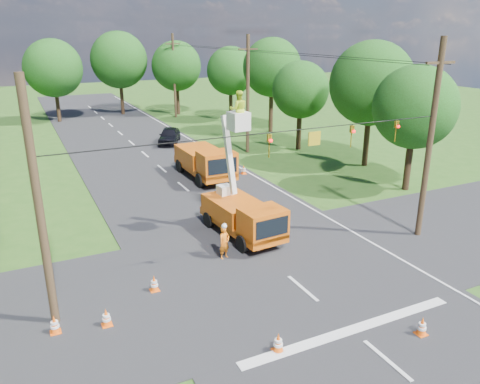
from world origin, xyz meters
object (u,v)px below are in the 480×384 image
ground_worker (224,243)px  distant_car (169,136)px  traffic_cone_2 (256,222)px  tree_far_a (53,68)px  traffic_cone_6 (55,325)px  pole_left (39,209)px  pole_right_near (430,140)px  tree_far_c (176,66)px  traffic_cone_4 (154,283)px  tree_right_c (301,90)px  tree_right_e (231,71)px  tree_far_b (119,60)px  pole_right_far (174,75)px  tree_right_a (415,107)px  pole_right_mid (248,94)px  tree_right_d (272,67)px  traffic_cone_7 (244,170)px  second_truck (205,161)px  bucket_truck (243,207)px  traffic_cone_5 (106,317)px  traffic_cone_1 (422,326)px  traffic_cone_0 (278,343)px  tree_right_b (372,84)px

ground_worker → distant_car: size_ratio=0.37×
traffic_cone_2 → tree_far_a: (-6.24, 38.44, 5.83)m
traffic_cone_6 → pole_left: pole_left is taller
pole_left → distant_car: bearing=64.1°
pole_right_near → tree_far_c: pole_right_near is taller
traffic_cone_4 → tree_right_c: tree_right_c is taller
tree_right_e → tree_far_b: (-10.80, 10.00, 1.00)m
tree_far_a → tree_far_b: bearing=14.0°
tree_far_b → tree_far_a: bearing=-166.0°
pole_right_far → tree_right_e: (5.30, -5.00, 0.70)m
pole_left → tree_right_a: bearing=14.6°
traffic_cone_2 → pole_right_near: bearing=-32.1°
pole_right_mid → tree_right_c: size_ratio=1.28×
pole_left → tree_right_a: pole_left is taller
pole_right_far → tree_right_c: 21.52m
pole_right_near → tree_far_b: (-5.50, 45.00, 1.70)m
tree_right_d → traffic_cone_2: bearing=-121.1°
ground_worker → tree_right_d: bearing=35.5°
tree_right_c → traffic_cone_2: bearing=-129.6°
traffic_cone_7 → pole_right_near: 15.12m
second_truck → pole_right_near: (6.32, -14.22, 3.82)m
bucket_truck → traffic_cone_7: size_ratio=10.55×
traffic_cone_4 → traffic_cone_5: size_ratio=1.00×
traffic_cone_1 → tree_right_e: tree_right_e is taller
traffic_cone_6 → pole_right_far: pole_right_far is taller
pole_right_near → distant_car: bearing=101.2°
traffic_cone_5 → tree_far_c: 46.77m
bucket_truck → pole_left: bearing=-162.3°
distant_car → tree_far_c: tree_far_c is taller
traffic_cone_6 → tree_right_d: (24.37, 27.70, 6.32)m
ground_worker → traffic_cone_1: bearing=-86.5°
traffic_cone_0 → tree_far_b: 50.80m
bucket_truck → pole_right_near: bearing=-29.6°
traffic_cone_7 → ground_worker: bearing=-120.0°
tree_right_b → traffic_cone_1: bearing=-125.0°
bucket_truck → traffic_cone_5: 9.49m
ground_worker → traffic_cone_5: 6.79m
tree_right_a → tree_right_d: (1.30, 21.00, 1.12)m
traffic_cone_2 → traffic_cone_4: (-6.84, -4.02, 0.00)m
tree_far_a → tree_far_b: tree_far_b is taller
traffic_cone_2 → traffic_cone_5: size_ratio=1.00×
traffic_cone_6 → tree_right_b: (24.57, 12.70, 6.08)m
traffic_cone_5 → pole_right_mid: 27.08m
pole_right_near → pole_left: (-18.00, 0.00, -0.61)m
ground_worker → tree_far_b: bearing=62.7°
second_truck → tree_far_c: bearing=74.9°
traffic_cone_2 → tree_right_d: (13.56, 22.44, 6.32)m
bucket_truck → ground_worker: (-1.92, -1.94, -0.81)m
distant_car → pole_right_mid: size_ratio=0.45×
distant_car → tree_right_a: 23.23m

